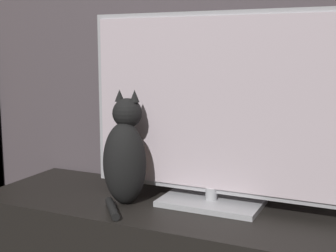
# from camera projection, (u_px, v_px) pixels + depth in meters

# --- Properties ---
(tv) EXTENTS (0.96, 0.22, 0.71)m
(tv) POSITION_uv_depth(u_px,v_px,m) (213.00, 112.00, 1.69)
(tv) COLOR #B7B7BC
(tv) RESTS_ON tv_stand
(cat) EXTENTS (0.17, 0.28, 0.43)m
(cat) POSITION_uv_depth(u_px,v_px,m) (125.00, 156.00, 1.74)
(cat) COLOR black
(cat) RESTS_ON tv_stand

